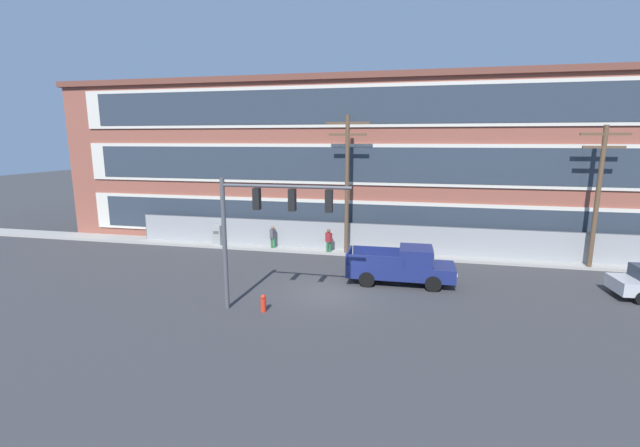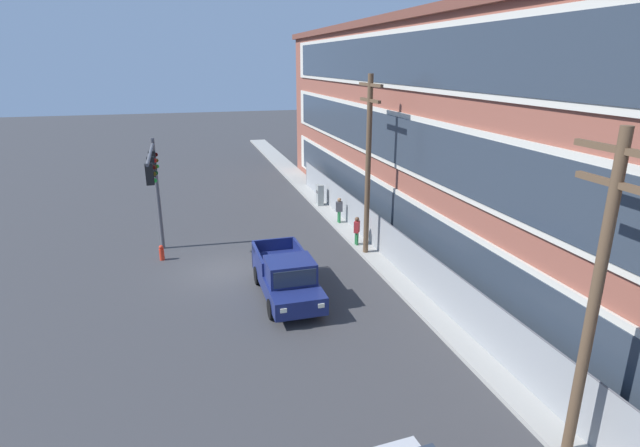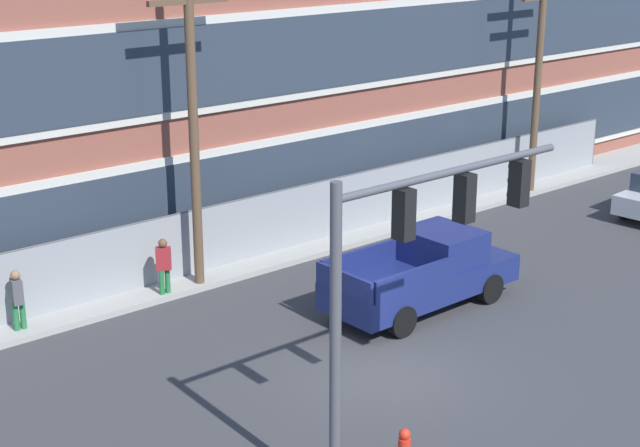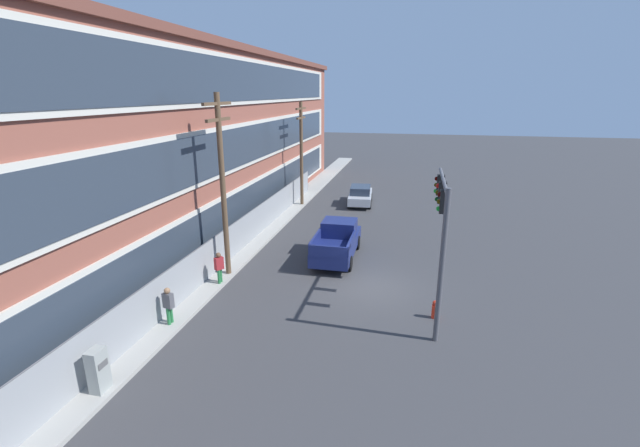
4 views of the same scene
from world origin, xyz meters
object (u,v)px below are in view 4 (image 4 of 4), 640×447
Objects in this scene: traffic_signal_mast at (442,218)px; electrical_cabinet at (98,372)px; pedestrian_by_fence at (219,267)px; utility_pole_near_corner at (222,179)px; fire_hydrant at (435,309)px; pedestrian_near_cabinet at (169,305)px; sedan_silver at (360,195)px; utility_pole_midblock at (301,150)px; pickup_truck_navy at (337,241)px.

traffic_signal_mast reaches higher than electrical_cabinet.
electrical_cabinet is 0.92× the size of pedestrian_by_fence.
utility_pole_near_corner is 5.26× the size of pedestrian_by_fence.
pedestrian_near_cabinet is at bearing 106.33° from fire_hydrant.
sedan_silver is (17.70, 5.36, -3.46)m from traffic_signal_mast.
electrical_cabinet reaches higher than sedan_silver.
traffic_signal_mast is 19.02m from utility_pole_midblock.
utility_pole_midblock reaches higher than traffic_signal_mast.
pedestrian_by_fence is (0.82, 9.90, -3.29)m from traffic_signal_mast.
sedan_silver is 2.89× the size of electrical_cabinet.
utility_pole_near_corner is 10.01m from electrical_cabinet.
utility_pole_near_corner reaches higher than sedan_silver.
pickup_truck_navy reaches higher than electrical_cabinet.
traffic_signal_mast is 1.05× the size of pickup_truck_navy.
pedestrian_near_cabinet is at bearing 1.07° from electrical_cabinet.
sedan_silver is at bearing -15.04° from pedestrian_by_fence.
utility_pole_near_corner is at bearing 78.25° from fire_hydrant.
utility_pole_near_corner is (1.97, 9.98, 0.70)m from traffic_signal_mast.
pedestrian_by_fence is (-4.88, 4.80, 0.04)m from pickup_truck_navy.
electrical_cabinet is (-9.09, 0.12, -4.18)m from utility_pole_near_corner.
pickup_truck_navy reaches higher than fire_hydrant.
fire_hydrant is (-16.33, -9.95, -4.18)m from utility_pole_midblock.
pedestrian_near_cabinet is (-20.80, 4.81, 0.18)m from sedan_silver.
electrical_cabinet is at bearing -178.93° from pedestrian_near_cabinet.
traffic_signal_mast is 10.20m from utility_pole_near_corner.
pedestrian_by_fence is at bearing -175.94° from utility_pole_near_corner.
sedan_silver is at bearing 16.80° from fire_hydrant.
electrical_cabinet is 2.00× the size of fire_hydrant.
traffic_signal_mast is 12.84m from electrical_cabinet.
utility_pole_near_corner reaches higher than pedestrian_near_cabinet.
fire_hydrant is (-0.93, -9.92, -0.59)m from pedestrian_by_fence.
pickup_truck_navy is 1.23× the size of sedan_silver.
sedan_silver is at bearing -13.03° from pedestrian_near_cabinet.
pedestrian_near_cabinet is (-8.80, 5.08, 0.04)m from pickup_truck_navy.
pickup_truck_navy is at bearing 41.79° from traffic_signal_mast.
pickup_truck_navy is 12.12m from utility_pole_midblock.
traffic_signal_mast is at bearing -73.06° from pedestrian_near_cabinet.
pedestrian_by_fence is at bearing -179.87° from utility_pole_midblock.
pedestrian_near_cabinet is at bearing 175.96° from pedestrian_by_fence.
utility_pole_near_corner is 14.25m from utility_pole_midblock.
fire_hydrant is (2.99, -10.19, -0.59)m from pedestrian_near_cabinet.
utility_pole_near_corner reaches higher than pedestrian_by_fence.
traffic_signal_mast reaches higher than fire_hydrant.
pedestrian_by_fence reaches higher than electrical_cabinet.
utility_pole_midblock is (10.51, 4.83, 3.62)m from pickup_truck_navy.
traffic_signal_mast reaches higher than pickup_truck_navy.
utility_pole_near_corner is at bearing 179.81° from utility_pole_midblock.
fire_hydrant is (-2.08, -10.00, -4.58)m from utility_pole_near_corner.
traffic_signal_mast is 18.82m from sedan_silver.
fire_hydrant is at bearing -73.67° from pedestrian_near_cabinet.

